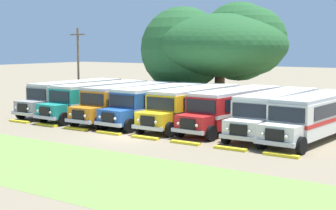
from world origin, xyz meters
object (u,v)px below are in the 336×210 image
object	(u,v)px
parked_bus_slot_5	(235,107)
parked_bus_slot_7	(316,115)
parked_bus_slot_3	(159,102)
parked_bus_slot_2	(129,100)
utility_pole	(78,66)
parked_bus_slot_6	(277,111)
parked_bus_slot_1	(99,98)
broad_shade_tree	(219,45)
parked_bus_slot_0	(75,95)
parked_bus_slot_4	(194,105)

from	to	relation	value
parked_bus_slot_5	parked_bus_slot_7	distance (m)	6.01
parked_bus_slot_3	parked_bus_slot_5	bearing A→B (deg)	97.50
parked_bus_slot_2	utility_pole	distance (m)	9.98
parked_bus_slot_3	parked_bus_slot_6	distance (m)	9.36
parked_bus_slot_3	parked_bus_slot_1	bearing A→B (deg)	-85.77
parked_bus_slot_1	parked_bus_slot_2	distance (m)	3.15
parked_bus_slot_3	broad_shade_tree	size ratio (longest dim) A/B	0.79
parked_bus_slot_0	utility_pole	bearing A→B (deg)	-140.55
parked_bus_slot_0	parked_bus_slot_1	distance (m)	3.25
parked_bus_slot_1	parked_bus_slot_7	distance (m)	18.07
parked_bus_slot_2	parked_bus_slot_4	bearing A→B (deg)	94.07
parked_bus_slot_1	broad_shade_tree	xyz separation A→B (m)	(5.11, 11.12, 4.38)
parked_bus_slot_1	parked_bus_slot_4	size ratio (longest dim) A/B	1.00
parked_bus_slot_1	utility_pole	bearing A→B (deg)	-119.57
parked_bus_slot_0	parked_bus_slot_2	size ratio (longest dim) A/B	1.00
broad_shade_tree	parked_bus_slot_3	bearing A→B (deg)	-85.56
parked_bus_slot_0	parked_bus_slot_6	size ratio (longest dim) A/B	1.00
parked_bus_slot_0	parked_bus_slot_6	distance (m)	18.53
parked_bus_slot_3	parked_bus_slot_6	bearing A→B (deg)	94.40
parked_bus_slot_7	broad_shade_tree	world-z (taller)	broad_shade_tree
parked_bus_slot_0	parked_bus_slot_7	bearing A→B (deg)	89.28
parked_bus_slot_7	utility_pole	world-z (taller)	utility_pole
parked_bus_slot_1	parked_bus_slot_2	world-z (taller)	same
parked_bus_slot_0	utility_pole	size ratio (longest dim) A/B	1.44
parked_bus_slot_5	parked_bus_slot_0	bearing A→B (deg)	-85.14
parked_bus_slot_2	parked_bus_slot_4	xyz separation A→B (m)	(5.79, 0.45, 0.00)
utility_pole	parked_bus_slot_5	bearing A→B (deg)	-8.71
parked_bus_slot_1	parked_bus_slot_3	size ratio (longest dim) A/B	1.00
parked_bus_slot_2	broad_shade_tree	size ratio (longest dim) A/B	0.79
parked_bus_slot_2	broad_shade_tree	world-z (taller)	broad_shade_tree
parked_bus_slot_0	parked_bus_slot_5	world-z (taller)	same
parked_bus_slot_4	broad_shade_tree	size ratio (longest dim) A/B	0.79
parked_bus_slot_4	utility_pole	bearing A→B (deg)	-101.64
parked_bus_slot_3	parked_bus_slot_7	xyz separation A→B (m)	(12.12, 0.01, 0.00)
parked_bus_slot_1	broad_shade_tree	bearing A→B (deg)	157.32
parked_bus_slot_2	broad_shade_tree	distance (m)	12.08
utility_pole	parked_bus_slot_4	bearing A→B (deg)	-11.86
parked_bus_slot_1	parked_bus_slot_6	bearing A→B (deg)	94.41
parked_bus_slot_5	parked_bus_slot_3	bearing A→B (deg)	-81.09
utility_pole	parked_bus_slot_1	bearing A→B (deg)	-31.57
parked_bus_slot_0	parked_bus_slot_2	xyz separation A→B (m)	(6.38, -0.40, 0.00)
parked_bus_slot_3	utility_pole	world-z (taller)	utility_pole
parked_bus_slot_0	parked_bus_slot_1	size ratio (longest dim) A/B	1.00
parked_bus_slot_1	parked_bus_slot_5	bearing A→B (deg)	95.97
parked_bus_slot_5	utility_pole	bearing A→B (deg)	-95.39
parked_bus_slot_6	parked_bus_slot_7	distance (m)	2.80
parked_bus_slot_0	broad_shade_tree	world-z (taller)	broad_shade_tree
parked_bus_slot_7	broad_shade_tree	size ratio (longest dim) A/B	0.80
parked_bus_slot_3	parked_bus_slot_5	xyz separation A→B (m)	(6.14, 0.60, 0.00)
parked_bus_slot_1	parked_bus_slot_3	world-z (taller)	same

